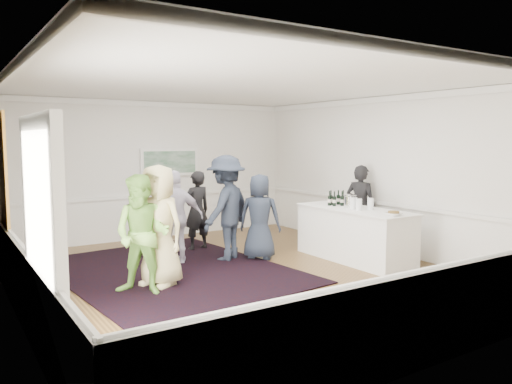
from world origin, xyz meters
TOP-DOWN VIEW (x-y plane):
  - floor at (0.00, 0.00)m, footprint 8.00×8.00m
  - ceiling at (0.00, 0.00)m, footprint 7.00×8.00m
  - wall_left at (-3.50, 0.00)m, footprint 0.02×8.00m
  - wall_right at (3.50, 0.00)m, footprint 0.02×8.00m
  - wall_back at (0.00, 4.00)m, footprint 7.00×0.02m
  - wall_front at (0.00, -4.00)m, footprint 7.00×0.02m
  - wainscoting at (0.00, 0.00)m, footprint 7.00×8.00m
  - mirror at (-3.45, 1.30)m, footprint 0.05×1.25m
  - doorway at (-3.45, -1.90)m, footprint 0.10×1.78m
  - landscape_painting at (0.40, 3.95)m, footprint 1.44×0.06m
  - area_rug at (-0.89, 0.91)m, footprint 3.95×4.95m
  - serving_table at (2.41, -0.22)m, footprint 0.94×2.47m
  - bartender at (3.20, 0.43)m, footprint 0.64×0.76m
  - guest_tan at (-1.39, 0.20)m, footprint 0.98×1.12m
  - guest_green at (-1.75, -0.07)m, footprint 1.11×1.10m
  - guest_lilac at (-0.58, 1.38)m, footprint 1.11×0.79m
  - guest_dark_a at (0.35, 1.13)m, footprint 1.51×1.29m
  - guest_dark_b at (0.27, 2.25)m, footprint 0.65×0.46m
  - guest_navy at (0.93, 0.85)m, footprint 0.95×0.94m
  - wine_bottles at (2.43, 0.33)m, footprint 0.40×0.30m
  - juice_pitchers at (2.36, -0.42)m, footprint 0.36×0.36m
  - ice_bucket at (2.44, -0.05)m, footprint 0.26×0.26m
  - nut_bowl at (2.33, -1.25)m, footprint 0.28×0.28m

SIDE VIEW (x-z plane):
  - floor at x=0.00m, z-range 0.00..0.00m
  - area_rug at x=-0.89m, z-range 0.00..0.02m
  - wainscoting at x=0.00m, z-range 0.00..1.00m
  - serving_table at x=2.41m, z-range 0.00..1.01m
  - guest_navy at x=0.93m, z-range 0.00..1.66m
  - guest_dark_b at x=0.27m, z-range 0.00..1.66m
  - guest_lilac at x=-0.58m, z-range 0.00..1.75m
  - bartender at x=3.20m, z-range 0.00..1.79m
  - guest_green at x=-1.75m, z-range 0.00..1.80m
  - guest_tan at x=-1.39m, z-range 0.00..1.92m
  - guest_dark_a at x=0.35m, z-range 0.00..2.02m
  - nut_bowl at x=2.33m, z-range 1.00..1.08m
  - ice_bucket at x=2.44m, z-range 1.00..1.24m
  - juice_pitchers at x=2.36m, z-range 1.00..1.24m
  - wine_bottles at x=2.43m, z-range 1.00..1.31m
  - doorway at x=-3.45m, z-range 0.14..2.70m
  - wall_left at x=-3.50m, z-range 0.00..3.20m
  - wall_right at x=3.50m, z-range 0.00..3.20m
  - wall_back at x=0.00m, z-range 0.00..3.20m
  - wall_front at x=0.00m, z-range 0.00..3.20m
  - landscape_painting at x=0.40m, z-range 1.45..2.11m
  - mirror at x=-3.45m, z-range 0.88..2.73m
  - ceiling at x=0.00m, z-range 3.19..3.21m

